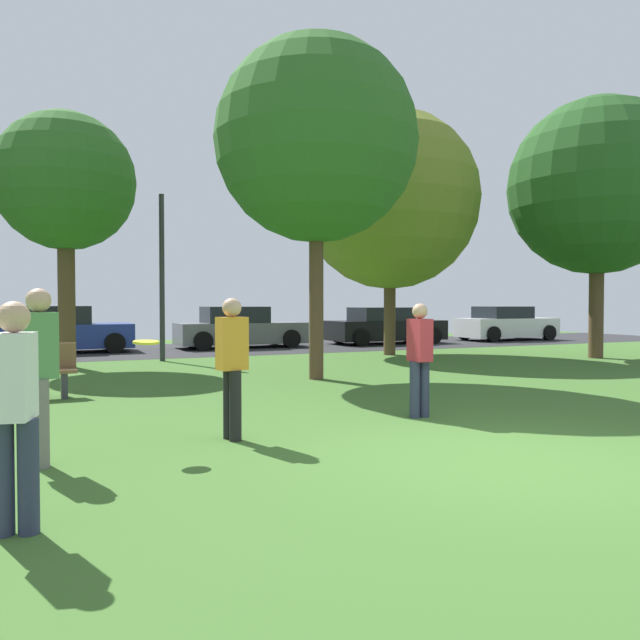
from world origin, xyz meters
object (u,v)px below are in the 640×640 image
oak_tree_center (390,200)px  parked_car_white (506,325)px  person_thrower (232,362)px  street_lamp_post (162,278)px  birch_tree_lone (65,183)px  park_bench (24,371)px  person_bystander (15,407)px  parked_car_black (385,327)px  person_walking (420,355)px  maple_tree_near (316,141)px  parked_car_grey (239,329)px  parked_car_blue (62,331)px  oak_tree_left (598,187)px  frisbee_disc (146,342)px  person_catcher (39,368)px

oak_tree_center → parked_car_white: size_ratio=1.76×
person_thrower → street_lamp_post: street_lamp_post is taller
oak_tree_center → birch_tree_lone: bearing=179.9°
park_bench → street_lamp_post: street_lamp_post is taller
oak_tree_center → birch_tree_lone: 9.08m
person_thrower → person_bystander: person_thrower is taller
parked_car_black → street_lamp_post: (-9.17, -3.77, 1.60)m
person_thrower → person_walking: size_ratio=1.04×
park_bench → person_walking: bearing=141.3°
parked_car_white → street_lamp_post: (-14.95, -3.57, 1.59)m
maple_tree_near → street_lamp_post: bearing=112.2°
maple_tree_near → park_bench: size_ratio=4.37×
birch_tree_lone → parked_car_grey: size_ratio=1.38×
park_bench → person_thrower: bearing=117.7°
birch_tree_lone → street_lamp_post: 3.37m
person_thrower → park_bench: person_thrower is taller
person_thrower → parked_car_white: size_ratio=0.39×
oak_tree_center → birch_tree_lone: oak_tree_center is taller
person_walking → parked_car_blue: 14.59m
oak_tree_left → person_thrower: size_ratio=4.53×
frisbee_disc → parked_car_grey: parked_car_grey is taller
street_lamp_post → oak_tree_left: bearing=-19.8°
person_walking → park_bench: size_ratio=0.98×
person_bystander → park_bench: size_ratio=0.99×
person_walking → frisbee_disc: bearing=94.9°
person_catcher → person_bystander: size_ratio=1.08×
parked_car_blue → parked_car_white: parked_car_blue is taller
birch_tree_lone → parked_car_white: (17.36, 4.33, -3.82)m
park_bench → oak_tree_left: bearing=-173.4°
frisbee_disc → park_bench: 4.68m
parked_car_grey → birch_tree_lone: bearing=-140.7°
maple_tree_near → person_bystander: size_ratio=4.41×
oak_tree_left → maple_tree_near: bearing=-172.8°
maple_tree_near → person_catcher: (-5.22, -5.14, -3.94)m
person_catcher → oak_tree_center: bearing=35.1°
person_bystander → person_walking: size_ratio=1.01×
oak_tree_center → person_bystander: bearing=-130.4°
maple_tree_near → person_thrower: bearing=-123.8°
person_bystander → street_lamp_post: size_ratio=0.35×
frisbee_disc → person_walking: bearing=7.0°
birch_tree_lone → frisbee_disc: (0.40, -9.53, -3.32)m
frisbee_disc → parked_car_white: (16.96, 13.86, -0.50)m
oak_tree_left → parked_car_blue: (-13.86, 8.31, -4.20)m
parked_car_grey → parked_car_black: 5.78m
parked_car_grey → frisbee_disc: bearing=-110.7°
oak_tree_left → frisbee_disc: size_ratio=22.89×
person_bystander → park_bench: (-0.07, 6.49, -0.41)m
person_catcher → street_lamp_post: 10.98m
person_thrower → street_lamp_post: bearing=-105.7°
parked_car_white → person_walking: bearing=-134.6°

